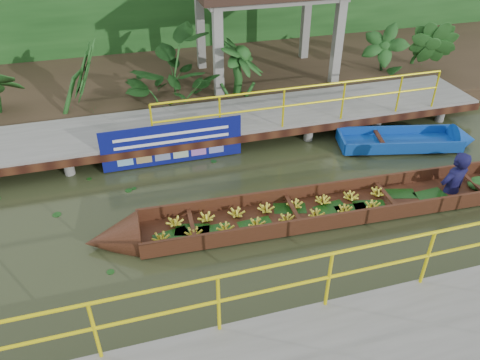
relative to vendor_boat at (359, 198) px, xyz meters
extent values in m
plane|color=#282F17|center=(-2.83, 0.35, -0.28)|extent=(80.00, 80.00, 0.00)
cube|color=#2E2217|center=(-2.83, 7.85, -0.06)|extent=(30.00, 8.00, 0.45)
cube|color=slate|center=(-2.83, 3.85, 0.22)|extent=(16.00, 2.00, 0.15)
cube|color=black|center=(-2.83, 2.85, 0.14)|extent=(16.00, 0.12, 0.18)
cylinder|color=yellow|center=(-0.08, 2.90, 1.29)|extent=(7.50, 0.05, 0.05)
cylinder|color=yellow|center=(-0.08, 2.90, 0.84)|extent=(7.50, 0.05, 0.05)
cylinder|color=yellow|center=(-0.08, 2.90, 0.79)|extent=(0.05, 0.05, 1.00)
cylinder|color=slate|center=(-6.83, 3.05, -0.06)|extent=(0.24, 0.24, 0.55)
cylinder|color=slate|center=(-6.83, 4.65, -0.06)|extent=(0.24, 0.24, 0.55)
cylinder|color=slate|center=(-4.83, 3.05, -0.06)|extent=(0.24, 0.24, 0.55)
cylinder|color=slate|center=(-4.83, 4.65, -0.06)|extent=(0.24, 0.24, 0.55)
cylinder|color=slate|center=(-2.83, 3.05, -0.06)|extent=(0.24, 0.24, 0.55)
cylinder|color=slate|center=(-2.83, 4.65, -0.06)|extent=(0.24, 0.24, 0.55)
cylinder|color=slate|center=(-0.83, 3.05, -0.06)|extent=(0.24, 0.24, 0.55)
cylinder|color=slate|center=(-0.83, 4.65, -0.06)|extent=(0.24, 0.24, 0.55)
cylinder|color=slate|center=(1.17, 3.05, -0.06)|extent=(0.24, 0.24, 0.55)
cylinder|color=slate|center=(1.17, 4.65, -0.06)|extent=(0.24, 0.24, 0.55)
cylinder|color=slate|center=(3.17, 3.05, -0.06)|extent=(0.24, 0.24, 0.55)
cylinder|color=slate|center=(3.17, 4.65, -0.06)|extent=(0.24, 0.24, 0.55)
cylinder|color=slate|center=(-2.83, 3.05, -0.06)|extent=(0.24, 0.24, 0.55)
cylinder|color=yellow|center=(-1.83, -2.70, 1.37)|extent=(10.00, 0.05, 0.05)
cylinder|color=yellow|center=(-1.83, -2.70, 0.92)|extent=(10.00, 0.05, 0.05)
cylinder|color=yellow|center=(-1.83, -2.70, 0.87)|extent=(0.05, 0.05, 1.00)
cube|color=slate|center=(-1.63, 5.45, 1.32)|extent=(0.25, 0.25, 2.80)
cube|color=slate|center=(1.97, 5.45, 1.32)|extent=(0.25, 0.25, 2.80)
cube|color=slate|center=(-1.63, 7.85, 1.32)|extent=(0.25, 0.25, 2.80)
cube|color=slate|center=(1.97, 7.85, 1.32)|extent=(0.25, 0.25, 2.80)
cube|color=#143B13|center=(-2.83, 10.35, 1.72)|extent=(30.00, 0.80, 4.00)
cube|color=#371D0F|center=(-0.38, 0.02, -0.22)|extent=(8.33, 1.40, 0.06)
cube|color=#371D0F|center=(-0.35, 0.53, -0.08)|extent=(8.28, 0.43, 0.35)
cube|color=#371D0F|center=(-0.40, -0.50, -0.08)|extent=(8.28, 0.43, 0.35)
cone|color=#371D0F|center=(-4.98, 0.22, -0.14)|extent=(1.08, 1.04, 0.99)
imported|color=#100F38|center=(2.21, -0.10, 0.77)|extent=(0.76, 0.55, 1.93)
cube|color=#0E3D9B|center=(2.24, 2.06, -0.18)|extent=(3.12, 1.55, 0.10)
cube|color=#0E3D9B|center=(2.34, 2.49, -0.06)|extent=(2.93, 0.73, 0.30)
cube|color=#0E3D9B|center=(2.14, 1.62, -0.06)|extent=(2.93, 0.73, 0.30)
cube|color=#0E3D9B|center=(0.78, 2.39, -0.06)|extent=(0.26, 0.89, 0.30)
cone|color=#0E3D9B|center=(3.89, 1.67, -0.12)|extent=(0.77, 0.95, 0.84)
cube|color=black|center=(1.75, 2.17, -0.02)|extent=(0.30, 0.90, 0.05)
cube|color=navy|center=(-3.40, 2.83, 0.27)|extent=(3.33, 0.03, 1.04)
cube|color=white|center=(-3.40, 2.81, 0.54)|extent=(2.71, 0.01, 0.07)
cube|color=white|center=(-3.40, 2.81, 0.34)|extent=(2.71, 0.01, 0.07)
imported|color=#143B13|center=(-5.57, 5.65, 0.95)|extent=(1.26, 1.26, 1.58)
imported|color=#143B13|center=(-3.07, 5.65, 0.95)|extent=(1.26, 1.26, 1.58)
imported|color=#143B13|center=(-1.07, 5.65, 0.95)|extent=(1.26, 1.26, 1.58)
imported|color=#143B13|center=(3.93, 5.65, 0.95)|extent=(1.26, 1.26, 1.58)
imported|color=#143B13|center=(5.43, 5.65, 0.95)|extent=(1.26, 1.26, 1.58)
camera|label=1|loc=(-4.51, -6.85, 5.72)|focal=35.00mm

